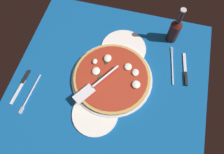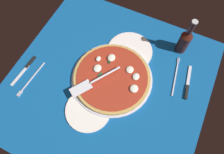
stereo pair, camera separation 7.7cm
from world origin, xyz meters
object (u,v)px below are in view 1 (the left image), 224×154
pizza (112,77)px  pizza_server (96,84)px  dinner_plate_right (123,49)px  place_setting_far (26,89)px  place_setting_near (179,69)px  dinner_plate_left (95,114)px  beer_bottle (175,30)px

pizza → pizza_server: pizza_server is taller
dinner_plate_right → place_setting_far: bearing=129.7°
dinner_plate_right → place_setting_near: 29.26cm
dinner_plate_right → place_setting_near: bearing=-99.0°
dinner_plate_left → pizza_server: size_ratio=0.90×
pizza_server → place_setting_near: size_ratio=1.06×
dinner_plate_right → dinner_plate_left: bearing=172.8°
dinner_plate_left → place_setting_far: (3.54, 34.60, -0.14)cm
pizza → place_setting_near: pizza is taller
dinner_plate_left → dinner_plate_right: size_ratio=0.89×
place_setting_far → dinner_plate_left: bearing=88.6°
place_setting_near → place_setting_far: bearing=103.2°
pizza → place_setting_far: (-14.96, 37.66, -1.83)cm
dinner_plate_right → place_setting_near: size_ratio=1.07×
pizza → place_setting_near: (13.02, -30.40, -1.84)cm
place_setting_near → dinner_plate_left: bearing=124.2°
place_setting_far → beer_bottle: (44.84, -61.84, 7.65)cm
dinner_plate_left → dinner_plate_right: bearing=-7.2°
dinner_plate_left → dinner_plate_right: 36.38cm
beer_bottle → pizza: bearing=141.0°
dinner_plate_left → pizza: size_ratio=0.57×
place_setting_far → beer_bottle: 76.77cm
dinner_plate_right → place_setting_far: size_ratio=1.09×
dinner_plate_right → pizza: 17.73cm
dinner_plate_left → pizza: bearing=-9.4°
place_setting_near → place_setting_far: 73.58cm
place_setting_near → beer_bottle: (16.86, 6.21, 7.65)cm
dinner_plate_left → beer_bottle: size_ratio=0.95×
pizza_server → dinner_plate_right: bearing=-164.0°
pizza_server → beer_bottle: bearing=173.7°
dinner_plate_left → place_setting_near: 45.97cm
place_setting_far → dinner_plate_right: bearing=134.2°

